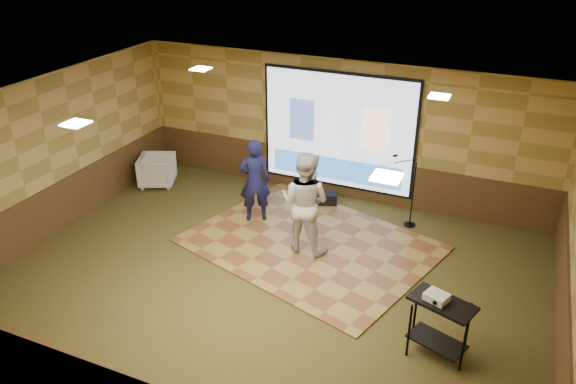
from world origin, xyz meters
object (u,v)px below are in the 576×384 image
at_px(player_right, 305,203).
at_px(projector, 437,297).
at_px(banquet_chair, 158,170).
at_px(av_table, 440,318).
at_px(projector_screen, 338,132).
at_px(mic_stand, 409,203).
at_px(dance_floor, 310,244).
at_px(duffel_bag, 327,199).
at_px(player_left, 255,181).

bearing_deg(player_right, projector, 149.18).
bearing_deg(banquet_chair, av_table, -137.56).
relative_size(projector_screen, projector, 11.09).
xyz_separation_m(projector, mic_stand, (-1.10, 3.48, -0.47)).
relative_size(av_table, mic_stand, 0.62).
bearing_deg(projector_screen, projector, -55.49).
bearing_deg(dance_floor, projector_screen, 96.57).
distance_m(projector, duffel_bag, 4.71).
bearing_deg(projector, player_right, 166.20).
bearing_deg(projector, dance_floor, 162.83).
height_order(av_table, banquet_chair, av_table).
distance_m(projector_screen, av_table, 5.13).
bearing_deg(projector_screen, av_table, -54.72).
bearing_deg(banquet_chair, projector_screen, -97.82).
distance_m(projector_screen, dance_floor, 2.59).
distance_m(player_right, mic_stand, 2.33).
bearing_deg(duffel_bag, projector_screen, 86.31).
relative_size(av_table, projector, 3.05).
xyz_separation_m(dance_floor, player_right, (-0.04, -0.21, 0.97)).
bearing_deg(duffel_bag, projector, -51.82).
bearing_deg(player_right, av_table, 149.94).
xyz_separation_m(player_right, projector, (2.63, -1.79, -0.02)).
bearing_deg(banquet_chair, mic_stand, -109.00).
height_order(player_right, av_table, player_right).
height_order(projector_screen, player_left, projector_screen).
relative_size(player_left, player_right, 0.89).
height_order(projector_screen, duffel_bag, projector_screen).
relative_size(player_right, av_table, 2.09).
xyz_separation_m(projector_screen, dance_floor, (0.25, -2.13, -1.46)).
xyz_separation_m(player_left, duffel_bag, (1.08, 1.20, -0.75)).
xyz_separation_m(dance_floor, av_table, (2.68, -2.01, 0.61)).
relative_size(player_left, duffel_bag, 4.03).
relative_size(player_right, mic_stand, 1.30).
distance_m(dance_floor, av_table, 3.40).
bearing_deg(projector_screen, player_right, -84.93).
xyz_separation_m(projector_screen, av_table, (2.93, -4.13, -0.85)).
height_order(projector, mic_stand, mic_stand).
relative_size(projector_screen, av_table, 3.63).
bearing_deg(projector, player_left, 168.74).
distance_m(player_left, projector, 4.65).
bearing_deg(banquet_chair, dance_floor, -127.58).
relative_size(projector_screen, banquet_chair, 4.28).
height_order(player_right, banquet_chair, player_right).
bearing_deg(av_table, player_right, 146.48).
relative_size(projector, duffel_bag, 0.71).
xyz_separation_m(projector, duffel_bag, (-2.87, 3.65, -0.83)).
bearing_deg(player_right, projector_screen, -81.47).
xyz_separation_m(player_left, banquet_chair, (-2.77, 0.59, -0.53)).
bearing_deg(player_left, duffel_bag, -164.30).
bearing_deg(banquet_chair, player_right, -130.40).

